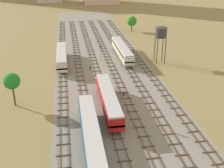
# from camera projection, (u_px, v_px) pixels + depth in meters

# --- Properties ---
(ground_plane) EXTENTS (480.00, 480.00, 0.00)m
(ground_plane) POSITION_uv_depth(u_px,v_px,m) (102.00, 63.00, 85.17)
(ground_plane) COLOR olive
(ballast_bed) EXTENTS (27.58, 176.00, 0.01)m
(ballast_bed) POSITION_uv_depth(u_px,v_px,m) (102.00, 63.00, 85.17)
(ballast_bed) COLOR gray
(ballast_bed) RESTS_ON ground
(track_far_left) EXTENTS (2.40, 126.00, 0.29)m
(track_far_left) POSITION_uv_depth(u_px,v_px,m) (62.00, 64.00, 84.26)
(track_far_left) COLOR #47382D
(track_far_left) RESTS_ON ground
(track_left) EXTENTS (2.40, 126.00, 0.29)m
(track_left) POSITION_uv_depth(u_px,v_px,m) (78.00, 63.00, 84.96)
(track_left) COLOR #47382D
(track_left) RESTS_ON ground
(track_centre_left) EXTENTS (2.40, 126.00, 0.29)m
(track_centre_left) POSITION_uv_depth(u_px,v_px,m) (94.00, 62.00, 85.66)
(track_centre_left) COLOR #47382D
(track_centre_left) RESTS_ON ground
(track_centre) EXTENTS (2.40, 126.00, 0.29)m
(track_centre) POSITION_uv_depth(u_px,v_px,m) (109.00, 61.00, 86.36)
(track_centre) COLOR #47382D
(track_centre) RESTS_ON ground
(track_centre_right) EXTENTS (2.40, 126.00, 0.29)m
(track_centre_right) POSITION_uv_depth(u_px,v_px,m) (124.00, 60.00, 87.07)
(track_centre_right) COLOR #47382D
(track_centre_right) RESTS_ON ground
(track_right) EXTENTS (2.40, 126.00, 0.29)m
(track_right) POSITION_uv_depth(u_px,v_px,m) (139.00, 59.00, 87.77)
(track_right) COLOR #47382D
(track_right) RESTS_ON ground
(passenger_coach_left_nearest) EXTENTS (2.96, 22.00, 3.80)m
(passenger_coach_left_nearest) POSITION_uv_depth(u_px,v_px,m) (91.00, 132.00, 46.73)
(passenger_coach_left_nearest) COLOR #194C8C
(passenger_coach_left_nearest) RESTS_ON ground
(diesel_railcar_centre_left_near) EXTENTS (2.96, 20.50, 3.80)m
(diesel_railcar_centre_left_near) POSITION_uv_depth(u_px,v_px,m) (108.00, 99.00, 57.77)
(diesel_railcar_centre_left_near) COLOR red
(diesel_railcar_centre_left_near) RESTS_ON ground
(diesel_railcar_far_left_mid) EXTENTS (2.96, 20.50, 3.80)m
(diesel_railcar_far_left_mid) POSITION_uv_depth(u_px,v_px,m) (62.00, 56.00, 83.21)
(diesel_railcar_far_left_mid) COLOR beige
(diesel_railcar_far_left_mid) RESTS_ON ground
(passenger_coach_centre_right_midfar) EXTENTS (2.96, 22.00, 3.80)m
(passenger_coach_centre_right_midfar) POSITION_uv_depth(u_px,v_px,m) (122.00, 50.00, 88.85)
(passenger_coach_centre_right_midfar) COLOR beige
(passenger_coach_centre_right_midfar) RESTS_ON ground
(water_tower) EXTENTS (3.50, 3.50, 11.22)m
(water_tower) POSITION_uv_depth(u_px,v_px,m) (161.00, 32.00, 81.91)
(water_tower) COLOR #2D2826
(water_tower) RESTS_ON ground
(signal_post_nearest) EXTENTS (0.28, 0.47, 4.70)m
(signal_post_nearest) POSITION_uv_depth(u_px,v_px,m) (90.00, 72.00, 70.08)
(signal_post_nearest) COLOR gray
(signal_post_nearest) RESTS_ON ground
(signal_post_near) EXTENTS (0.28, 0.47, 5.92)m
(signal_post_near) POSITION_uv_depth(u_px,v_px,m) (123.00, 102.00, 54.22)
(signal_post_near) COLOR gray
(signal_post_near) RESTS_ON ground
(signal_post_mid) EXTENTS (0.28, 0.47, 5.16)m
(signal_post_mid) POSITION_uv_depth(u_px,v_px,m) (101.00, 51.00, 85.58)
(signal_post_mid) COLOR gray
(signal_post_mid) RESTS_ON ground
(lineside_tree_1) EXTENTS (4.21, 4.21, 6.52)m
(lineside_tree_1) POSITION_uv_depth(u_px,v_px,m) (132.00, 21.00, 120.48)
(lineside_tree_1) COLOR #4C331E
(lineside_tree_1) RESTS_ON ground
(lineside_tree_2) EXTENTS (3.49, 3.49, 7.49)m
(lineside_tree_2) POSITION_uv_depth(u_px,v_px,m) (12.00, 81.00, 58.25)
(lineside_tree_2) COLOR #4C331E
(lineside_tree_2) RESTS_ON ground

